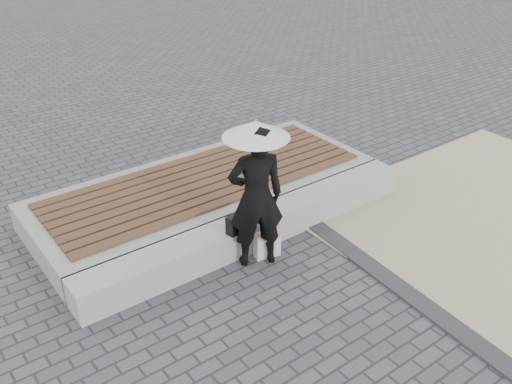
% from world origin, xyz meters
% --- Properties ---
extents(ground, '(80.00, 80.00, 0.00)m').
position_xyz_m(ground, '(0.00, 0.00, 0.00)').
color(ground, '#46464B').
rests_on(ground, ground).
extents(edging_band, '(0.61, 5.20, 0.04)m').
position_xyz_m(edging_band, '(0.75, -0.50, 0.02)').
color(edging_band, '#2F2F32').
rests_on(edging_band, ground).
extents(seating_ledge, '(5.00, 0.45, 0.40)m').
position_xyz_m(seating_ledge, '(0.00, 1.60, 0.20)').
color(seating_ledge, '#9E9E98').
rests_on(seating_ledge, ground).
extents(timber_platform, '(5.00, 2.00, 0.40)m').
position_xyz_m(timber_platform, '(0.00, 2.80, 0.20)').
color(timber_platform, gray).
rests_on(timber_platform, ground).
extents(timber_decking, '(4.60, 1.60, 0.04)m').
position_xyz_m(timber_decking, '(0.00, 2.80, 0.42)').
color(timber_decking, brown).
rests_on(timber_decking, timber_platform).
extents(woman, '(0.80, 0.67, 1.86)m').
position_xyz_m(woman, '(-0.26, 1.23, 0.93)').
color(woman, black).
rests_on(woman, ground).
extents(parasol, '(0.78, 0.78, 0.99)m').
position_xyz_m(parasol, '(-0.26, 1.23, 1.80)').
color(parasol, '#A1A1A5').
rests_on(parasol, ground).
extents(handbag, '(0.37, 0.20, 0.25)m').
position_xyz_m(handbag, '(-0.38, 1.44, 0.52)').
color(handbag, black).
rests_on(handbag, seating_ledge).
extents(canvas_tote, '(0.35, 0.21, 0.35)m').
position_xyz_m(canvas_tote, '(-0.08, 1.24, 0.17)').
color(canvas_tote, beige).
rests_on(canvas_tote, ground).
extents(magazine, '(0.27, 0.20, 0.01)m').
position_xyz_m(magazine, '(-0.08, 1.19, 0.35)').
color(magazine, '#CA4529').
rests_on(magazine, canvas_tote).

